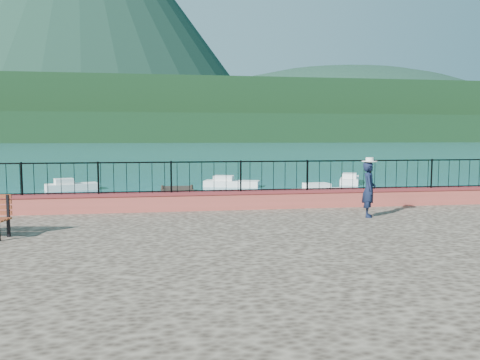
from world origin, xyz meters
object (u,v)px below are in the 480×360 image
object	(u,v)px
boat_0	(92,220)
boat_5	(350,178)
person	(369,189)
boat_1	(314,198)
boat_2	(326,189)
boat_4	(232,181)
boat_3	(72,184)

from	to	relation	value
boat_0	boat_5	distance (m)	23.21
person	boat_1	size ratio (longest dim) A/B	0.48
person	boat_0	distance (m)	10.18
boat_2	boat_4	world-z (taller)	same
boat_1	boat_2	size ratio (longest dim) A/B	0.80
boat_0	boat_5	world-z (taller)	same
boat_2	boat_5	bearing A→B (deg)	53.18
boat_1	boat_4	distance (m)	10.31
boat_0	boat_2	world-z (taller)	same
boat_0	boat_1	distance (m)	11.33
boat_1	boat_2	xyz separation A→B (m)	(1.98, 3.84, 0.00)
boat_1	boat_4	xyz separation A→B (m)	(-2.89, 9.90, 0.00)
boat_3	boat_4	xyz separation A→B (m)	(10.79, 0.42, 0.00)
boat_1	person	bearing A→B (deg)	-68.40
boat_1	boat_3	size ratio (longest dim) A/B	1.01
boat_0	person	bearing A→B (deg)	-40.92
person	boat_4	world-z (taller)	person
boat_4	boat_2	bearing A→B (deg)	-33.51
boat_1	boat_3	distance (m)	16.64
person	boat_0	size ratio (longest dim) A/B	0.44
boat_2	boat_4	bearing A→B (deg)	123.37
boat_1	boat_4	size ratio (longest dim) A/B	0.86
boat_2	boat_3	distance (m)	16.65
boat_3	boat_5	distance (m)	20.25
person	boat_2	size ratio (longest dim) A/B	0.39
boat_0	boat_5	xyz separation A→B (m)	(16.72, 16.10, 0.00)
boat_3	boat_4	distance (m)	10.80
boat_2	boat_4	size ratio (longest dim) A/B	1.07
boat_2	boat_3	bearing A→B (deg)	154.74
boat_3	boat_5	bearing A→B (deg)	-15.19
boat_1	boat_5	bearing A→B (deg)	91.06
person	boat_0	xyz separation A→B (m)	(-8.54, 5.30, -1.60)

